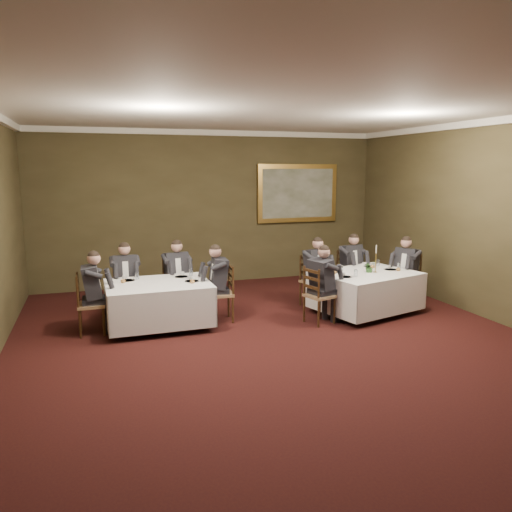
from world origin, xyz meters
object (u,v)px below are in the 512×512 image
diner_main_endleft (320,294)px  diner_sec_endleft (91,303)px  chair_sec_endright (221,305)px  centerpiece (369,266)px  chair_main_backleft (313,291)px  chair_main_backright (349,285)px  diner_sec_backleft (126,288)px  chair_sec_backleft (126,300)px  table_second (159,301)px  diner_main_backright (350,274)px  diner_sec_endright (220,292)px  chair_sec_endleft (91,317)px  diner_main_backleft (314,280)px  chair_main_endleft (319,307)px  diner_main_endright (406,279)px  candlestick (376,262)px  chair_sec_backright (177,296)px  table_main (366,289)px  diner_sec_backright (177,284)px  painting (298,193)px  chair_main_endright (406,290)px

diner_main_endleft → diner_sec_endleft: 3.81m
chair_sec_endright → centerpiece: 2.81m
chair_main_backleft → chair_main_backright: 0.96m
diner_sec_backleft → chair_sec_endright: 1.80m
chair_main_backright → chair_sec_backleft: same height
chair_main_backleft → table_second: bearing=-12.7°
diner_main_backright → table_second: bearing=-0.7°
diner_sec_endright → diner_main_endleft: bearing=-108.2°
chair_sec_endleft → table_second: bearing=90.7°
diner_sec_backleft → diner_sec_endright: same height
diner_main_backleft → chair_main_endleft: size_ratio=1.35×
chair_main_backright → diner_main_endright: bearing=130.0°
diner_main_endleft → candlestick: (1.25, 0.27, 0.44)m
chair_sec_backleft → chair_sec_backright: (0.92, 0.02, 0.00)m
table_main → diner_main_endleft: bearing=-164.6°
diner_sec_backleft → diner_sec_backright: 0.92m
chair_sec_endright → table_main: bearing=-93.6°
diner_sec_endright → diner_sec_backleft: bearing=65.5°
diner_sec_backright → diner_sec_endleft: 1.77m
diner_sec_backright → centerpiece: size_ratio=5.85×
diner_sec_endright → diner_sec_endleft: bearing=95.1°
chair_sec_backright → painting: 4.29m
chair_main_endright → painting: size_ratio=0.49×
table_main → candlestick: bearing=-9.2°
chair_main_backleft → painting: size_ratio=0.49×
table_second → diner_main_backright: bearing=9.4°
diner_main_backright → diner_main_endleft: same height
diner_main_backright → diner_sec_endleft: size_ratio=1.00×
diner_main_backleft → chair_sec_endright: (-1.96, -0.39, -0.23)m
chair_sec_backright → centerpiece: 3.64m
chair_main_backright → chair_sec_endright: size_ratio=1.00×
chair_main_endleft → chair_sec_backleft: 3.49m
chair_sec_backleft → diner_sec_endleft: diner_sec_endleft is taller
diner_main_endleft → diner_main_endright: same height
diner_main_backleft → chair_sec_backright: bearing=-31.1°
table_second → chair_main_endleft: size_ratio=1.75×
table_second → chair_main_endright: chair_main_endright is taller
diner_sec_backleft → candlestick: size_ratio=2.57×
chair_main_endleft → diner_sec_backright: bearing=-140.5°
diner_sec_backleft → centerpiece: (4.29, -1.21, 0.37)m
diner_main_backleft → candlestick: 1.25m
chair_main_backleft → diner_sec_endleft: diner_sec_endleft is taller
table_second → diner_sec_backright: 0.99m
chair_main_backleft → centerpiece: bearing=114.9°
diner_main_endleft → diner_sec_backright: 2.70m
chair_main_backleft → chair_main_endright: same height
diner_sec_endleft → candlestick: diner_sec_endleft is taller
diner_main_backright → centerpiece: bearing=70.7°
diner_sec_endleft → chair_main_endright: bearing=89.5°
chair_main_endleft → diner_sec_endleft: bearing=-115.5°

